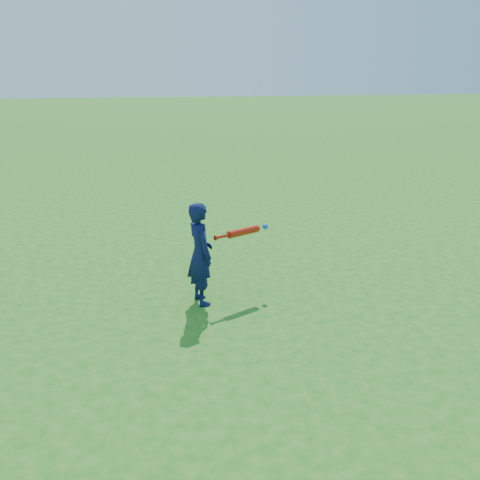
{
  "coord_description": "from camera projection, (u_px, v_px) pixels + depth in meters",
  "views": [
    {
      "loc": [
        -1.25,
        -5.32,
        2.29
      ],
      "look_at": [
        -0.24,
        -0.1,
        0.57
      ],
      "focal_mm": 40.0,
      "sensor_mm": 36.0,
      "label": 1
    }
  ],
  "objects": [
    {
      "name": "child",
      "position": [
        200.0,
        254.0,
        5.32
      ],
      "size": [
        0.33,
        0.43,
        1.05
      ],
      "primitive_type": "imported",
      "rotation": [
        0.0,
        0.0,
        1.8
      ],
      "color": "#0D143F",
      "rests_on": "ground"
    },
    {
      "name": "bat_swing",
      "position": [
        245.0,
        231.0,
        5.55
      ],
      "size": [
        0.63,
        0.35,
        0.08
      ],
      "rotation": [
        0.0,
        0.0,
        0.47
      ],
      "color": "red",
      "rests_on": "ground"
    },
    {
      "name": "ground",
      "position": [
        260.0,
        285.0,
        5.9
      ],
      "size": [
        80.0,
        80.0,
        0.0
      ],
      "primitive_type": "plane",
      "color": "#236818",
      "rests_on": "ground"
    }
  ]
}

